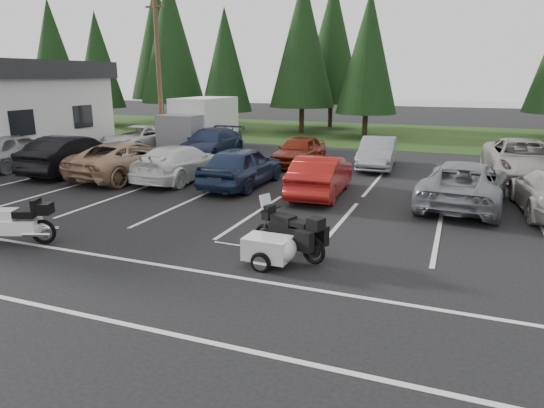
{
  "coord_description": "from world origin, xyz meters",
  "views": [
    {
      "loc": [
        6.22,
        -12.07,
        4.12
      ],
      "look_at": [
        1.72,
        -0.5,
        0.84
      ],
      "focal_mm": 32.0,
      "sensor_mm": 36.0,
      "label": 1
    }
  ],
  "objects_px": {
    "car_near_2": "(130,159)",
    "car_far_0": "(139,139)",
    "car_near_3": "(181,163)",
    "cargo_trailer": "(268,251)",
    "box_truck": "(196,124)",
    "car_near_4": "(242,166)",
    "touring_motorcycle": "(8,217)",
    "adventure_motorcycle": "(288,227)",
    "car_far_2": "(299,151)",
    "car_far_4": "(522,159)",
    "car_near_5": "(321,175)",
    "car_near_6": "(464,184)",
    "utility_pole": "(158,66)",
    "car_far_3": "(378,153)",
    "car_near_1": "(73,154)",
    "car_far_1": "(210,143)",
    "car_near_0": "(16,151)"
  },
  "relations": [
    {
      "from": "utility_pole",
      "to": "touring_motorcycle",
      "type": "relative_size",
      "value": 3.52
    },
    {
      "from": "car_far_3",
      "to": "car_near_4",
      "type": "bearing_deg",
      "value": -129.4
    },
    {
      "from": "box_truck",
      "to": "car_near_5",
      "type": "height_order",
      "value": "box_truck"
    },
    {
      "from": "utility_pole",
      "to": "cargo_trailer",
      "type": "distance_m",
      "value": 19.69
    },
    {
      "from": "car_far_1",
      "to": "car_far_3",
      "type": "bearing_deg",
      "value": -0.14
    },
    {
      "from": "car_near_1",
      "to": "cargo_trailer",
      "type": "height_order",
      "value": "car_near_1"
    },
    {
      "from": "car_far_3",
      "to": "utility_pole",
      "type": "bearing_deg",
      "value": 169.04
    },
    {
      "from": "car_near_0",
      "to": "touring_motorcycle",
      "type": "distance_m",
      "value": 11.61
    },
    {
      "from": "utility_pole",
      "to": "cargo_trailer",
      "type": "xyz_separation_m",
      "value": [
        12.44,
        -14.63,
        -4.36
      ]
    },
    {
      "from": "car_near_6",
      "to": "car_near_5",
      "type": "bearing_deg",
      "value": 9.71
    },
    {
      "from": "car_far_0",
      "to": "car_far_1",
      "type": "distance_m",
      "value": 4.69
    },
    {
      "from": "utility_pole",
      "to": "car_far_2",
      "type": "distance_m",
      "value": 10.28
    },
    {
      "from": "car_near_6",
      "to": "car_near_1",
      "type": "bearing_deg",
      "value": 6.83
    },
    {
      "from": "cargo_trailer",
      "to": "utility_pole",
      "type": "bearing_deg",
      "value": 132.12
    },
    {
      "from": "car_near_3",
      "to": "cargo_trailer",
      "type": "relative_size",
      "value": 3.35
    },
    {
      "from": "car_far_2",
      "to": "cargo_trailer",
      "type": "bearing_deg",
      "value": -72.19
    },
    {
      "from": "touring_motorcycle",
      "to": "adventure_motorcycle",
      "type": "distance_m",
      "value": 7.03
    },
    {
      "from": "cargo_trailer",
      "to": "car_near_1",
      "type": "bearing_deg",
      "value": 151.61
    },
    {
      "from": "car_near_0",
      "to": "car_near_1",
      "type": "height_order",
      "value": "car_near_1"
    },
    {
      "from": "car_near_4",
      "to": "car_near_6",
      "type": "xyz_separation_m",
      "value": [
        7.95,
        0.03,
        -0.05
      ]
    },
    {
      "from": "car_near_6",
      "to": "adventure_motorcycle",
      "type": "relative_size",
      "value": 2.27
    },
    {
      "from": "car_far_2",
      "to": "box_truck",
      "type": "bearing_deg",
      "value": 160.68
    },
    {
      "from": "car_near_3",
      "to": "car_far_4",
      "type": "bearing_deg",
      "value": -154.33
    },
    {
      "from": "car_near_0",
      "to": "touring_motorcycle",
      "type": "height_order",
      "value": "car_near_0"
    },
    {
      "from": "car_near_2",
      "to": "car_far_0",
      "type": "height_order",
      "value": "car_near_2"
    },
    {
      "from": "car_near_1",
      "to": "car_far_2",
      "type": "xyz_separation_m",
      "value": [
        8.62,
        5.31,
        -0.12
      ]
    },
    {
      "from": "adventure_motorcycle",
      "to": "car_near_0",
      "type": "bearing_deg",
      "value": 178.86
    },
    {
      "from": "car_far_4",
      "to": "car_far_1",
      "type": "bearing_deg",
      "value": 175.66
    },
    {
      "from": "car_near_0",
      "to": "adventure_motorcycle",
      "type": "height_order",
      "value": "car_near_0"
    },
    {
      "from": "car_near_2",
      "to": "car_far_1",
      "type": "distance_m",
      "value": 5.76
    },
    {
      "from": "box_truck",
      "to": "car_far_2",
      "type": "distance_m",
      "value": 7.77
    },
    {
      "from": "car_near_1",
      "to": "car_near_3",
      "type": "bearing_deg",
      "value": -179.45
    },
    {
      "from": "car_near_1",
      "to": "cargo_trailer",
      "type": "bearing_deg",
      "value": 146.07
    },
    {
      "from": "touring_motorcycle",
      "to": "car_near_4",
      "type": "bearing_deg",
      "value": 51.24
    },
    {
      "from": "car_near_4",
      "to": "cargo_trailer",
      "type": "relative_size",
      "value": 3.12
    },
    {
      "from": "car_far_0",
      "to": "car_far_2",
      "type": "height_order",
      "value": "car_far_0"
    },
    {
      "from": "car_near_1",
      "to": "car_near_4",
      "type": "distance_m",
      "value": 7.99
    },
    {
      "from": "car_near_5",
      "to": "car_near_6",
      "type": "bearing_deg",
      "value": -179.08
    },
    {
      "from": "car_near_6",
      "to": "cargo_trailer",
      "type": "xyz_separation_m",
      "value": [
        -4.03,
        -7.18,
        -0.39
      ]
    },
    {
      "from": "car_near_6",
      "to": "adventure_motorcycle",
      "type": "bearing_deg",
      "value": 65.41
    },
    {
      "from": "touring_motorcycle",
      "to": "cargo_trailer",
      "type": "distance_m",
      "value": 6.67
    },
    {
      "from": "car_near_4",
      "to": "car_far_1",
      "type": "relative_size",
      "value": 0.9
    },
    {
      "from": "box_truck",
      "to": "car_near_4",
      "type": "bearing_deg",
      "value": -50.7
    },
    {
      "from": "touring_motorcycle",
      "to": "car_far_4",
      "type": "bearing_deg",
      "value": 26.45
    },
    {
      "from": "box_truck",
      "to": "car_near_6",
      "type": "relative_size",
      "value": 1.06
    },
    {
      "from": "car_far_2",
      "to": "cargo_trailer",
      "type": "relative_size",
      "value": 2.78
    },
    {
      "from": "car_near_5",
      "to": "car_far_1",
      "type": "xyz_separation_m",
      "value": [
        -7.61,
        5.92,
        0.02
      ]
    },
    {
      "from": "car_near_6",
      "to": "car_far_3",
      "type": "distance_m",
      "value": 6.89
    },
    {
      "from": "car_far_2",
      "to": "touring_motorcycle",
      "type": "distance_m",
      "value": 13.64
    },
    {
      "from": "car_far_3",
      "to": "adventure_motorcycle",
      "type": "relative_size",
      "value": 1.83
    }
  ]
}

